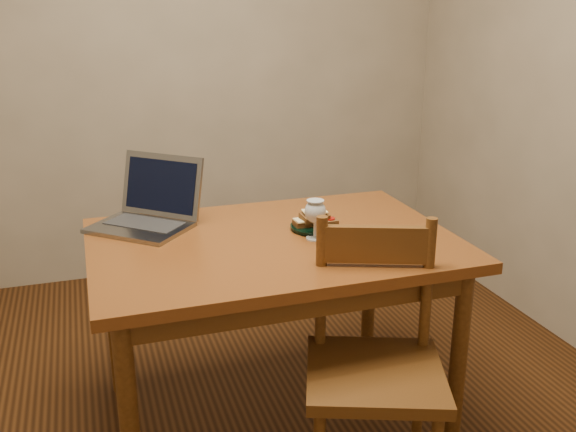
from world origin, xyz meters
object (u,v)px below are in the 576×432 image
object	(u,v)px
chair	(375,354)
plate	(315,227)
milk_glass	(315,219)
table	(274,261)
laptop	(150,207)

from	to	relation	value
chair	plate	distance (m)	0.58
milk_glass	chair	bearing A→B (deg)	-83.35
table	plate	size ratio (longest dim) A/B	6.98
chair	milk_glass	world-z (taller)	milk_glass
chair	milk_glass	distance (m)	0.53
milk_glass	plate	bearing A→B (deg)	69.64
plate	chair	bearing A→B (deg)	-88.59
chair	laptop	bearing A→B (deg)	147.96
milk_glass	laptop	xyz separation A→B (m)	(-0.54, 0.35, -0.01)
chair	plate	xyz separation A→B (m)	(-0.01, 0.52, 0.25)
table	chair	bearing A→B (deg)	-67.85
table	laptop	bearing A→B (deg)	142.56
table	laptop	size ratio (longest dim) A/B	2.74
table	plate	distance (m)	0.21
plate	milk_glass	xyz separation A→B (m)	(-0.04, -0.10, 0.07)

